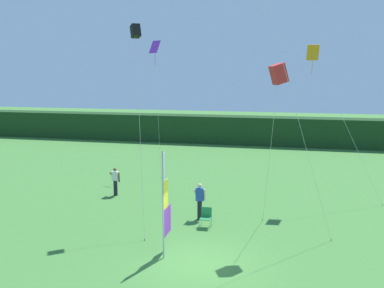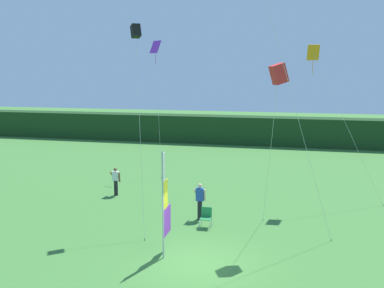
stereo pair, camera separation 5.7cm
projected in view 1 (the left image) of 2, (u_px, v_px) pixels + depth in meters
ground_plane at (198, 264)px, 15.57m from camera, size 120.00×120.00×0.00m
distant_treeline at (255, 130)px, 40.99m from camera, size 80.00×2.40×2.67m
banner_flag at (165, 205)px, 16.01m from camera, size 0.06×1.03×4.12m
person_near_banner at (200, 200)px, 20.11m from camera, size 0.55×0.48×1.75m
person_mid_field at (115, 181)px, 24.01m from camera, size 0.55×0.48×1.61m
folding_chair at (206, 216)px, 19.18m from camera, size 0.51×0.51×0.89m
kite_black_box_0 at (136, 33)px, 19.11m from camera, size 1.53×3.09×9.10m
kite_purple_diamond_2 at (155, 53)px, 28.43m from camera, size 1.30×2.17×9.02m
kite_red_box_3 at (279, 74)px, 17.00m from camera, size 1.00×2.30×7.32m
kite_orange_diamond_4 at (317, 62)px, 22.18m from camera, size 4.23×0.64×8.34m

